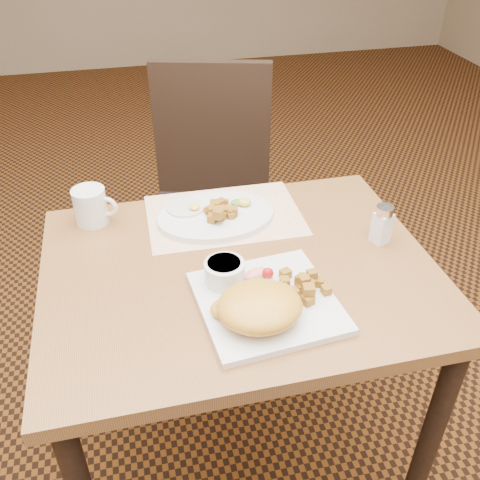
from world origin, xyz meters
name	(u,v)px	position (x,y,z in m)	size (l,w,h in m)	color
ground	(240,455)	(0.00, 0.00, 0.00)	(8.00, 8.00, 0.00)	black
table	(240,302)	(0.00, 0.00, 0.64)	(0.90, 0.70, 0.75)	brown
chair_far	(211,190)	(0.06, 0.72, 0.54)	(0.52, 0.52, 0.97)	black
placemat	(224,215)	(0.01, 0.22, 0.75)	(0.40, 0.28, 0.00)	white
plate_square	(267,302)	(0.03, -0.14, 0.76)	(0.28, 0.28, 0.02)	silver
plate_oval	(216,216)	(-0.01, 0.21, 0.76)	(0.30, 0.23, 0.02)	silver
hollandaise_mound	(259,307)	(-0.01, -0.19, 0.80)	(0.18, 0.16, 0.06)	gold
ramekin	(225,271)	(-0.05, -0.06, 0.79)	(0.09, 0.09, 0.05)	silver
garnish_sq	(259,274)	(0.03, -0.07, 0.78)	(0.07, 0.05, 0.03)	#387223
fried_egg	(187,207)	(-0.08, 0.25, 0.77)	(0.10, 0.10, 0.02)	white
garnish_ov	(242,202)	(0.06, 0.23, 0.78)	(0.06, 0.04, 0.02)	#387223
salt_shaker	(382,224)	(0.36, 0.02, 0.80)	(0.05, 0.05, 0.10)	white
coffee_mug	(91,206)	(-0.33, 0.27, 0.80)	(0.11, 0.08, 0.10)	silver
home_fries_sq	(303,285)	(0.11, -0.13, 0.78)	(0.11, 0.12, 0.04)	#A26D1A
home_fries_ov	(221,211)	(0.00, 0.20, 0.78)	(0.09, 0.11, 0.04)	#A26D1A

